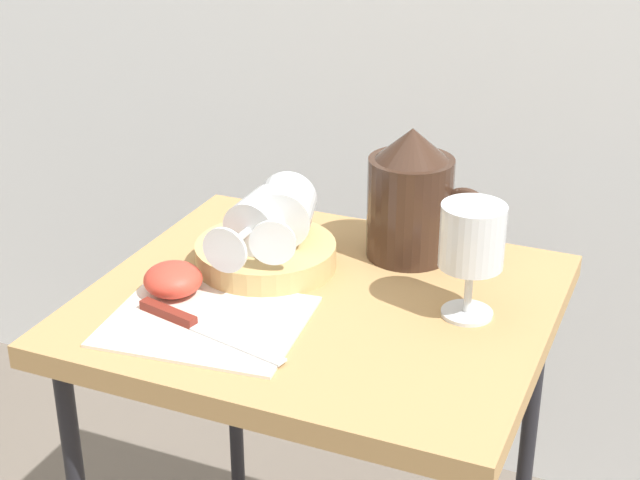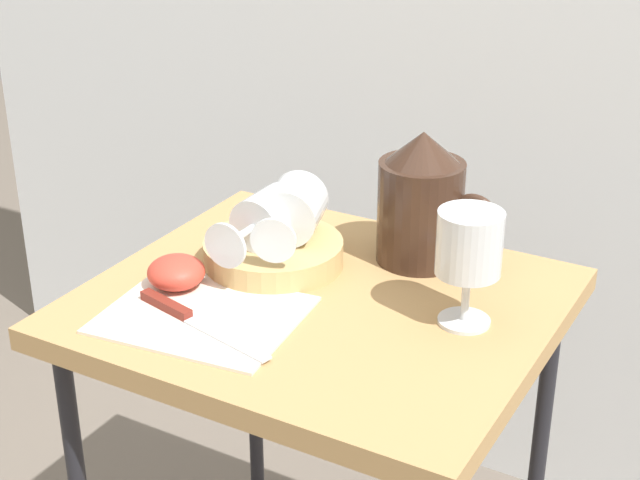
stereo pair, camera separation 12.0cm
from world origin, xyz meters
The scene contains 9 objects.
table centered at (0.00, 0.00, 0.61)m, with size 0.58×0.50×0.67m.
linen_napkin centered at (-0.10, -0.11, 0.68)m, with size 0.23×0.19×0.00m, color silver.
basket_tray centered at (-0.10, 0.05, 0.69)m, with size 0.19×0.19×0.04m, color tan.
pitcher centered at (0.06, 0.16, 0.75)m, with size 0.17×0.12×0.18m.
wine_glass_upright centered at (0.18, 0.03, 0.77)m, with size 0.08×0.08×0.15m.
wine_glass_tipped_near centered at (-0.10, 0.04, 0.75)m, with size 0.07×0.14×0.07m.
wine_glass_tipped_far centered at (-0.08, 0.08, 0.75)m, with size 0.11×0.16×0.08m.
apple_half_left centered at (-0.17, -0.07, 0.70)m, with size 0.07×0.07×0.04m, color #CC3D2D.
knife centered at (-0.11, -0.13, 0.68)m, with size 0.22×0.07×0.01m.
Camera 1 is at (0.43, -1.00, 1.26)m, focal length 54.51 mm.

